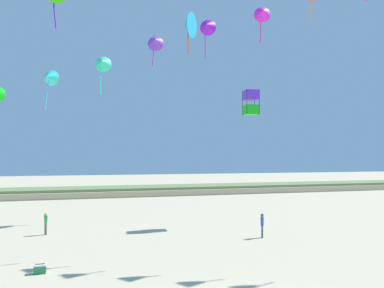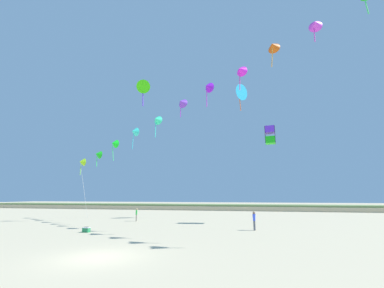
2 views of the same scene
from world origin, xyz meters
TOP-DOWN VIEW (x-y plane):
  - dune_ridge at (0.00, 48.04)m, footprint 120.00×8.69m
  - person_near_left at (7.88, 12.63)m, footprint 0.31×0.57m
  - person_mid_center at (-6.52, 18.32)m, footprint 0.31×0.53m
  - kite_banner_string at (2.04, 13.16)m, footprint 38.01×16.04m
  - large_kite_mid_trail at (6.58, 25.93)m, footprint 2.42×2.62m
  - large_kite_high_solo at (10.26, 19.21)m, footprint 1.29×1.29m
  - beach_cooler at (-6.39, 8.03)m, footprint 0.58×0.41m

SIDE VIEW (x-z plane):
  - beach_cooler at x=-6.39m, z-range -0.02..0.45m
  - dune_ridge at x=0.00m, z-range 0.00..1.21m
  - person_mid_center at x=-6.52m, z-range 0.12..1.71m
  - person_near_left at x=7.88m, z-range 0.13..1.80m
  - large_kite_high_solo at x=10.26m, z-range 9.32..11.47m
  - kite_banner_string at x=2.04m, z-range 3.54..24.07m
  - large_kite_mid_trail at x=6.58m, z-range 16.86..21.09m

